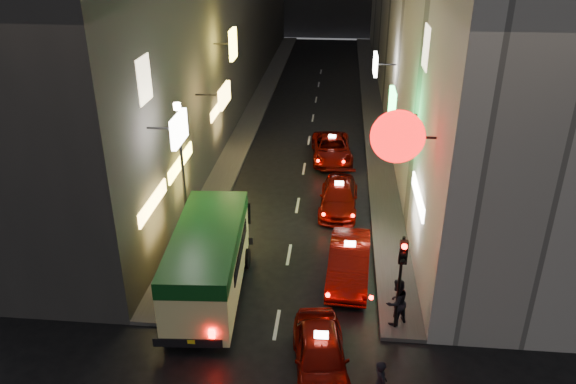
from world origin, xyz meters
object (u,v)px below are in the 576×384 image
(taxi_near, at_px, (321,352))
(pedestrian_crossing, at_px, (381,381))
(minibus, at_px, (208,256))
(traffic_light, at_px, (402,265))
(lamp_post, at_px, (183,169))

(taxi_near, relative_size, pedestrian_crossing, 2.92)
(minibus, xyz_separation_m, taxi_near, (4.18, -3.50, -0.96))
(taxi_near, relative_size, traffic_light, 1.49)
(traffic_light, bearing_deg, minibus, 167.90)
(traffic_light, bearing_deg, lamp_post, 151.09)
(taxi_near, distance_m, traffic_light, 3.71)
(pedestrian_crossing, distance_m, lamp_post, 11.13)
(minibus, xyz_separation_m, pedestrian_crossing, (5.90, -4.60, -0.86))
(pedestrian_crossing, xyz_separation_m, traffic_light, (0.70, 3.19, 1.80))
(pedestrian_crossing, relative_size, traffic_light, 0.51)
(minibus, distance_m, taxi_near, 5.53)
(lamp_post, bearing_deg, minibus, -62.80)
(traffic_light, relative_size, lamp_post, 0.56)
(taxi_near, distance_m, pedestrian_crossing, 2.05)
(taxi_near, xyz_separation_m, pedestrian_crossing, (1.72, -1.11, 0.10))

